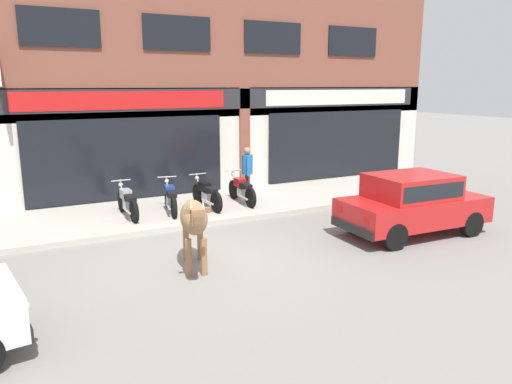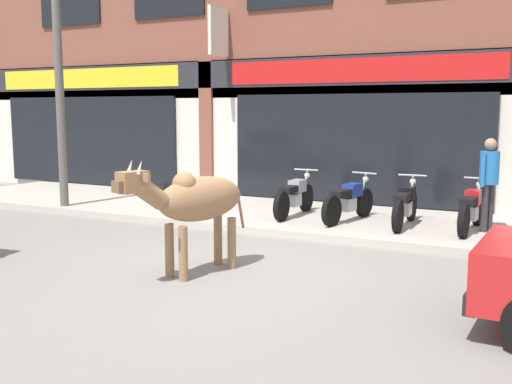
% 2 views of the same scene
% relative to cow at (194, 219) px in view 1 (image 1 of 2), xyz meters
% --- Properties ---
extents(ground_plane, '(90.00, 90.00, 0.00)m').
position_rel_cow_xyz_m(ground_plane, '(0.28, 0.42, -1.01)').
color(ground_plane, gray).
extents(sidewalk, '(19.00, 3.47, 0.13)m').
position_rel_cow_xyz_m(sidewalk, '(0.28, 4.35, -0.94)').
color(sidewalk, '#B7AFA3').
rests_on(sidewalk, ground).
extents(shop_building, '(23.00, 1.40, 8.30)m').
position_rel_cow_xyz_m(shop_building, '(0.27, 6.34, 2.92)').
color(shop_building, brown).
rests_on(shop_building, ground).
extents(cow, '(0.97, 2.09, 1.61)m').
position_rel_cow_xyz_m(cow, '(0.00, 0.00, 0.00)').
color(cow, '#936B47').
rests_on(cow, ground).
extents(car_0, '(3.67, 1.74, 1.46)m').
position_rel_cow_xyz_m(car_0, '(5.35, -0.26, -0.19)').
color(car_0, black).
rests_on(car_0, ground).
extents(motorcycle_0, '(0.52, 1.81, 0.88)m').
position_rel_cow_xyz_m(motorcycle_0, '(-0.30, 4.05, -0.49)').
color(motorcycle_0, black).
rests_on(motorcycle_0, sidewalk).
extents(motorcycle_1, '(0.62, 1.80, 0.88)m').
position_rel_cow_xyz_m(motorcycle_1, '(0.83, 3.98, -0.49)').
color(motorcycle_1, black).
rests_on(motorcycle_1, sidewalk).
extents(motorcycle_2, '(0.52, 1.81, 0.88)m').
position_rel_cow_xyz_m(motorcycle_2, '(1.88, 3.99, -0.49)').
color(motorcycle_2, black).
rests_on(motorcycle_2, sidewalk).
extents(motorcycle_3, '(0.52, 1.81, 0.88)m').
position_rel_cow_xyz_m(motorcycle_3, '(3.00, 4.05, -0.49)').
color(motorcycle_3, black).
rests_on(motorcycle_3, sidewalk).
extents(pedestrian, '(0.32, 0.47, 1.60)m').
position_rel_cow_xyz_m(pedestrian, '(3.25, 4.17, 0.11)').
color(pedestrian, '#2D2D33').
rests_on(pedestrian, sidewalk).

